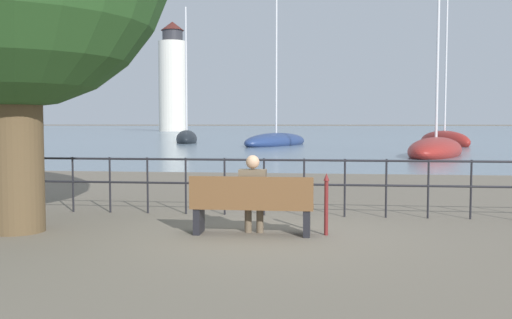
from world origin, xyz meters
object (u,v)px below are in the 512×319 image
park_bench (252,207)px  closed_umbrella (326,201)px  harbor_lighthouse (173,81)px  sailboat_0 (276,141)px  sailboat_3 (436,149)px  sailboat_5 (187,138)px  sailboat_2 (444,141)px  seated_person_left (253,191)px

park_bench → closed_umbrella: bearing=6.2°
park_bench → harbor_lighthouse: (-28.55, 103.48, 9.68)m
closed_umbrella → sailboat_0: sailboat_0 is taller
park_bench → sailboat_3: bearing=72.3°
sailboat_5 → harbor_lighthouse: (-18.26, 64.77, 9.73)m
sailboat_0 → harbor_lighthouse: (-26.21, 69.34, 9.80)m
closed_umbrella → sailboat_3: size_ratio=0.08×
sailboat_3 → sailboat_2: bearing=97.1°
seated_person_left → sailboat_5: (-10.30, 38.63, -0.28)m
sailboat_0 → sailboat_5: 9.17m
seated_person_left → sailboat_0: sailboat_0 is taller
seated_person_left → sailboat_3: size_ratio=0.10×
sailboat_3 → sailboat_5: size_ratio=1.04×
closed_umbrella → sailboat_5: bearing=106.5°
harbor_lighthouse → closed_umbrella: bearing=-74.0°
sailboat_2 → sailboat_3: bearing=-123.8°
park_bench → seated_person_left: (0.01, 0.08, 0.23)m
sailboat_3 → seated_person_left: bearing=-87.1°
sailboat_3 → harbor_lighthouse: 89.80m
sailboat_2 → closed_umbrella: bearing=-124.8°
harbor_lighthouse → sailboat_3: bearing=-66.6°
closed_umbrella → sailboat_3: bearing=75.0°
sailboat_5 → seated_person_left: bearing=-87.0°
closed_umbrella → sailboat_5: size_ratio=0.08×
harbor_lighthouse → sailboat_5: bearing=-74.3°
park_bench → harbor_lighthouse: bearing=105.4°
seated_person_left → closed_umbrella: (1.11, 0.04, -0.14)m
closed_umbrella → sailboat_2: 35.82m
sailboat_3 → sailboat_0: bearing=146.7°
sailboat_3 → sailboat_5: bearing=155.6°
sailboat_2 → sailboat_5: (-20.34, 3.90, 0.00)m
seated_person_left → harbor_lighthouse: bearing=105.4°
seated_person_left → sailboat_5: bearing=104.9°
sailboat_0 → sailboat_2: (12.39, 0.67, 0.07)m
sailboat_0 → sailboat_3: 15.61m
closed_umbrella → harbor_lighthouse: size_ratio=0.04×
park_bench → sailboat_0: 34.22m
sailboat_0 → sailboat_3: sailboat_0 is taller
closed_umbrella → sailboat_0: bearing=95.8°
seated_person_left → harbor_lighthouse: size_ratio=0.06×
seated_person_left → closed_umbrella: size_ratio=1.29×
park_bench → closed_umbrella: 1.13m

